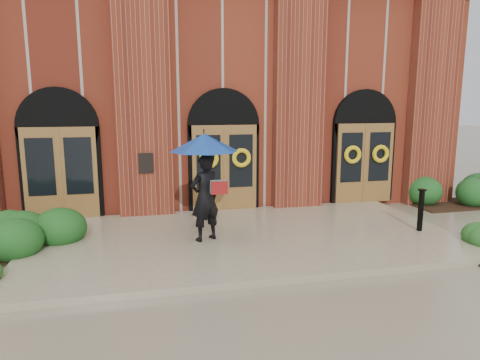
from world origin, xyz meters
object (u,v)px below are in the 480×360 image
object	(u,v)px
hedge_wall_left	(12,234)
hedge_wall_right	(468,191)
metal_post	(421,209)
man_with_umbrella	(205,166)

from	to	relation	value
hedge_wall_left	hedge_wall_right	xyz separation A→B (m)	(13.20, 1.70, 0.02)
metal_post	hedge_wall_left	distance (m)	9.56
man_with_umbrella	hedge_wall_right	world-z (taller)	man_with_umbrella
metal_post	hedge_wall_right	size ratio (longest dim) A/B	0.31
metal_post	hedge_wall_right	world-z (taller)	metal_post
hedge_wall_left	hedge_wall_right	distance (m)	13.31
man_with_umbrella	hedge_wall_left	world-z (taller)	man_with_umbrella
man_with_umbrella	hedge_wall_right	xyz separation A→B (m)	(8.98, 2.21, -1.43)
metal_post	hedge_wall_left	size ratio (longest dim) A/B	0.32
metal_post	hedge_wall_left	world-z (taller)	metal_post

